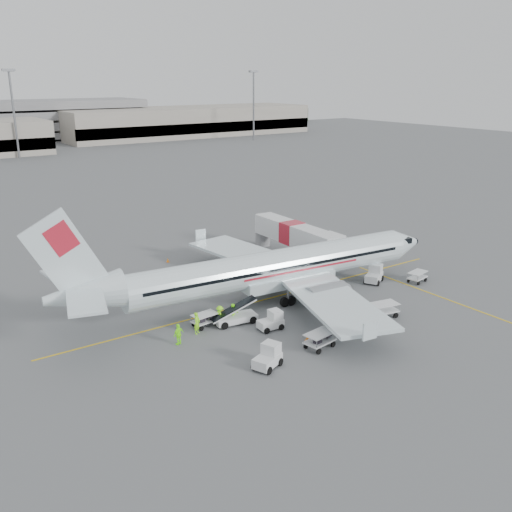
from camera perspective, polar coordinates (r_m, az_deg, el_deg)
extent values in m
plane|color=#56595B|center=(54.94, 1.20, -4.30)|extent=(360.00, 360.00, 0.00)
cube|color=yellow|center=(54.94, 1.20, -4.29)|extent=(44.00, 0.20, 0.01)
cube|color=yellow|center=(58.85, 17.03, -3.58)|extent=(0.20, 20.00, 0.01)
cone|color=orange|center=(65.26, 8.47, -0.59)|extent=(0.42, 0.42, 0.69)
cone|color=orange|center=(66.30, -8.81, -0.39)|extent=(0.33, 0.33, 0.53)
cone|color=orange|center=(46.69, 5.20, -8.08)|extent=(0.37, 0.37, 0.61)
imported|color=#87F316|center=(47.70, -5.92, -6.69)|extent=(0.81, 0.74, 1.86)
imported|color=#87F316|center=(49.60, -2.26, -5.73)|extent=(0.99, 0.88, 1.70)
imported|color=#87F316|center=(49.23, -3.63, -5.93)|extent=(0.69, 1.13, 1.70)
imported|color=#87F316|center=(46.03, -7.75, -7.75)|extent=(1.12, 0.74, 1.77)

